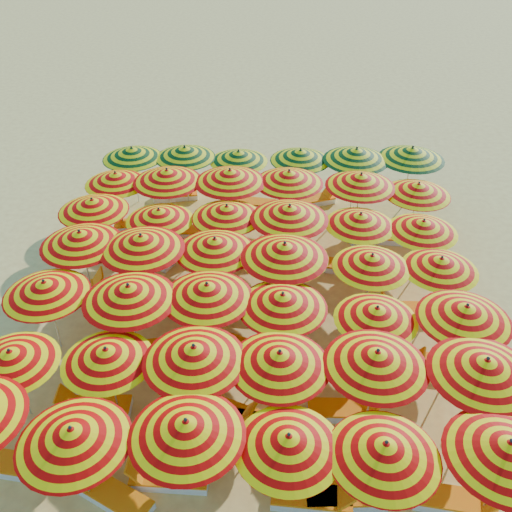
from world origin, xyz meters
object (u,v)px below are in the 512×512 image
Objects in this scene: lounger_14 at (424,362)px; umbrella_19 at (141,242)px; umbrella_39 at (300,155)px; lounger_21 at (148,257)px; umbrella_34 at (361,180)px; lounger_10 at (491,433)px; umbrella_26 at (227,212)px; umbrella_4 at (385,450)px; umbrella_27 at (289,212)px; umbrella_33 at (289,177)px; lounger_25 at (185,231)px; lounger_13 at (390,361)px; lounger_30 at (314,200)px; lounger_17 at (234,299)px; lounger_11 at (159,348)px; umbrella_1 at (72,436)px; lounger_16 at (169,300)px; umbrella_8 at (194,354)px; umbrella_17 at (466,313)px; umbrella_12 at (45,288)px; lounger_27 at (395,238)px; umbrella_7 at (107,355)px; lounger_26 at (369,235)px; lounger_28 at (177,195)px; beachgoer_a at (372,335)px; umbrella_40 at (356,154)px; lounger_12 at (230,343)px; umbrella_30 at (116,178)px; lounger_24 at (137,224)px; umbrella_28 at (360,220)px; umbrella_5 at (508,449)px; lounger_18 at (266,308)px; lounger_8 at (256,424)px; umbrella_11 at (485,367)px; lounger_6 at (94,407)px; umbrella_3 at (288,442)px; umbrella_35 at (418,189)px; lounger_4 at (348,496)px; umbrella_10 at (377,359)px; umbrella_36 at (132,153)px; umbrella_20 at (215,245)px; umbrella_15 at (283,301)px; umbrella_23 at (441,264)px; lounger_7 at (225,410)px; lounger_5 at (456,501)px; umbrella_37 at (185,152)px; lounger_3 at (314,498)px; lounger_15 at (78,290)px; umbrella_14 at (207,291)px; lounger_0 at (23,466)px; umbrella_22 at (372,261)px; umbrella_9 at (280,359)px; lounger_29 at (252,203)px; umbrella_25 at (159,215)px.

umbrella_19 is at bearing -10.25° from lounger_14.
umbrella_39 reaches higher than lounger_21.
lounger_10 is at bearing -72.54° from umbrella_34.
umbrella_26 is 3.32m from lounger_21.
umbrella_4 is 8.36m from umbrella_27.
umbrella_33 reaches higher than lounger_25.
lounger_30 is at bearing 117.19° from lounger_13.
lounger_17 is at bearing -134.60° from lounger_30.
lounger_11 is (0.71, -1.98, -2.11)m from umbrella_19.
lounger_16 is (0.42, 6.40, -1.97)m from umbrella_1.
umbrella_8 is 0.91× the size of umbrella_17.
umbrella_12 is 1.63× the size of lounger_27.
umbrella_4 is 6.34m from umbrella_7.
lounger_28 is (-7.31, 2.26, 0.00)m from lounger_26.
umbrella_26 reaches higher than beachgoer_a.
umbrella_40 reaches higher than lounger_12.
lounger_24 is (0.50, 0.02, -1.88)m from umbrella_30.
umbrella_17 is 1.06× the size of umbrella_28.
lounger_25 is (-3.62, -0.50, -2.05)m from umbrella_33.
umbrella_5 is 1.43× the size of lounger_18.
lounger_8 is (-2.84, -10.46, -2.08)m from umbrella_40.
lounger_6 is at bearing -179.85° from umbrella_11.
umbrella_35 reaches higher than umbrella_3.
lounger_4 and lounger_13 have the same top height.
umbrella_10 is 1.14× the size of umbrella_36.
umbrella_20 is at bearing -16.56° from lounger_14.
lounger_12 is (-1.41, 0.40, -1.97)m from umbrella_15.
umbrella_23 is 10.72m from lounger_24.
lounger_24 is at bearing 137.20° from lounger_7.
lounger_5 is 1.02× the size of lounger_25.
umbrella_37 is 4.49m from lounger_21.
lounger_6 is at bearing -133.32° from lounger_27.
umbrella_40 reaches higher than umbrella_34.
umbrella_28 is (4.22, 1.88, -0.13)m from umbrella_20.
lounger_28 is (-5.31, 12.44, 0.00)m from lounger_3.
umbrella_8 is 6.36m from lounger_5.
lounger_18 is (5.35, -6.09, -1.92)m from umbrella_36.
umbrella_26 is at bearing -55.83° from beachgoer_a.
lounger_15 is at bearing 172.67° from umbrella_19.
umbrella_34 reaches higher than lounger_5.
lounger_17 is at bearing -109.70° from umbrella_33.
umbrella_14 reaches higher than lounger_0.
umbrella_9 is at bearing -120.73° from umbrella_22.
umbrella_27 is at bearing -149.14° from lounger_17.
umbrella_25 is at bearing 64.12° from lounger_29.
umbrella_25 is 7.39m from lounger_8.
lounger_24 is (-9.89, 6.33, -2.01)m from umbrella_17.
lounger_25 is (-0.31, 5.79, 0.00)m from lounger_11.
lounger_5 is at bearing 3.17° from umbrella_1.
umbrella_4 is at bearing -57.24° from umbrella_20.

